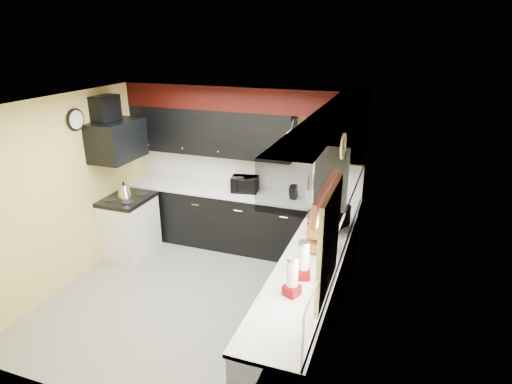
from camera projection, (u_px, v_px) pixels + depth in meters
ground at (197, 297)px, 5.52m from camera, size 3.60×3.60×0.00m
wall_back at (246, 166)px, 6.67m from camera, size 3.60×0.06×2.50m
wall_right at (344, 231)px, 4.52m from camera, size 0.06×3.60×2.50m
wall_left at (70, 191)px, 5.65m from camera, size 0.06×3.60×2.50m
ceiling at (186, 102)px, 4.64m from camera, size 3.60×3.60×0.06m
cab_back at (240, 220)px, 6.69m from camera, size 3.60×0.60×0.90m
cab_right at (307, 305)px, 4.63m from camera, size 0.60×3.00×0.90m
counter_back at (239, 192)px, 6.52m from camera, size 3.62×0.64×0.04m
counter_right at (309, 267)px, 4.46m from camera, size 0.64×3.02×0.04m
splash_back at (246, 170)px, 6.68m from camera, size 3.60×0.02×0.50m
splash_right at (343, 236)px, 4.54m from camera, size 0.02×3.60×0.50m
upper_back at (211, 131)px, 6.48m from camera, size 2.60×0.35×0.70m
upper_right at (344, 157)px, 5.17m from camera, size 0.35×1.80×0.70m
soffit_back at (241, 98)px, 6.13m from camera, size 3.60×0.36×0.35m
soffit_right at (331, 133)px, 4.04m from camera, size 0.36×3.24×0.35m
stove at (130, 227)px, 6.50m from camera, size 0.60×0.75×0.86m
cooktop at (127, 199)px, 6.34m from camera, size 0.62×0.77×0.06m
hood at (117, 140)px, 6.04m from camera, size 0.50×0.78×0.55m
hood_duct at (106, 110)px, 5.94m from camera, size 0.24×0.40×0.40m
window at (329, 242)px, 3.62m from camera, size 0.03×0.86×0.96m
valance at (325, 197)px, 3.50m from camera, size 0.04×0.88×0.20m
pan_top at (294, 125)px, 5.93m from camera, size 0.03×0.22×0.40m
pan_mid at (291, 145)px, 5.90m from camera, size 0.03×0.28×0.46m
pan_low at (296, 143)px, 6.14m from camera, size 0.03×0.24×0.42m
cut_board at (290, 144)px, 5.77m from camera, size 0.03×0.26×0.35m
baskets at (319, 231)px, 4.67m from camera, size 0.27×0.27×0.50m
clock at (75, 120)px, 5.54m from camera, size 0.03×0.30×0.30m
deco_plate at (343, 146)px, 3.87m from camera, size 0.03×0.24×0.24m
toaster_oven at (245, 184)px, 6.46m from camera, size 0.45×0.39×0.23m
microwave at (329, 218)px, 5.26m from camera, size 0.47×0.57×0.27m
utensil_crock at (310, 195)px, 6.15m from camera, size 0.18×0.18×0.16m
knife_block at (293, 192)px, 6.18m from camera, size 0.10×0.13×0.21m
kettle at (124, 191)px, 6.32m from camera, size 0.24×0.24×0.19m
dispenser_a at (304, 262)px, 4.16m from camera, size 0.17×0.17×0.37m
dispenser_b at (292, 278)px, 3.89m from camera, size 0.18×0.18×0.37m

